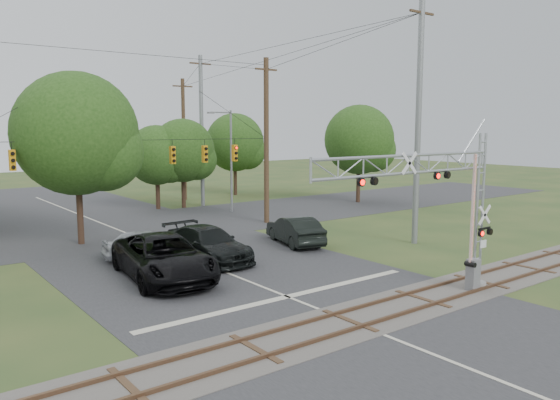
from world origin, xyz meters
TOP-DOWN VIEW (x-y plane):
  - ground at (0.00, 0.00)m, footprint 160.00×160.00m
  - road_main at (0.00, 10.00)m, footprint 14.00×90.00m
  - road_cross at (0.00, 24.00)m, footprint 90.00×12.00m
  - railroad_track at (0.00, 2.00)m, footprint 90.00×3.20m
  - crossing_gantry at (4.32, 1.65)m, footprint 9.72×0.83m
  - traffic_signal_span at (0.88, 20.00)m, footprint 19.34×0.36m
  - pickup_black at (-2.71, 10.97)m, footprint 4.18×7.45m
  - car_dark at (0.54, 12.73)m, footprint 2.69×6.03m
  - sedan_silver at (-1.69, 15.16)m, footprint 4.62×2.31m
  - suv_dark at (6.56, 13.16)m, footprint 2.96×5.24m
  - streetlight at (10.08, 25.80)m, footprint 2.16×0.22m
  - utility_poles at (3.04, 22.19)m, footprint 24.40×26.19m
  - treeline at (-2.43, 30.80)m, footprint 54.55×24.99m

SIDE VIEW (x-z plane):
  - ground at x=0.00m, z-range 0.00..0.00m
  - road_main at x=0.00m, z-range 0.00..0.02m
  - road_cross at x=0.00m, z-range 0.00..0.02m
  - railroad_track at x=0.00m, z-range -0.05..0.11m
  - sedan_silver at x=-1.69m, z-range 0.00..1.51m
  - suv_dark at x=6.56m, z-range 0.00..1.64m
  - car_dark at x=0.54m, z-range 0.00..1.72m
  - pickup_black at x=-2.71m, z-range 0.00..1.97m
  - crossing_gantry at x=4.32m, z-range 0.77..7.27m
  - streetlight at x=10.08m, z-range 0.48..8.57m
  - traffic_signal_span at x=0.88m, z-range -0.14..11.36m
  - treeline at x=-2.43m, z-range 0.72..10.61m
  - utility_poles at x=3.04m, z-range -0.63..13.13m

